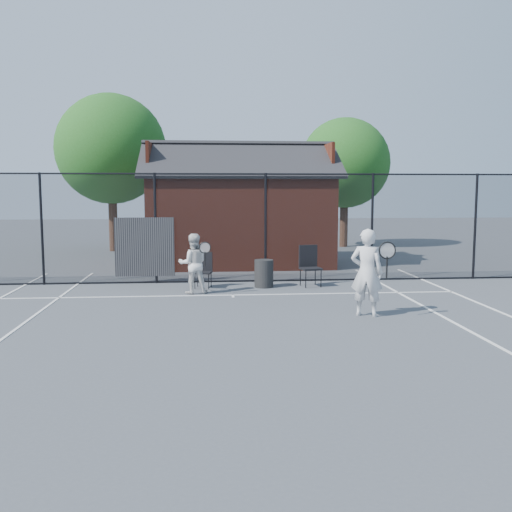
{
  "coord_description": "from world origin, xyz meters",
  "views": [
    {
      "loc": [
        -0.59,
        -10.6,
        2.54
      ],
      "look_at": [
        0.46,
        1.75,
        1.1
      ],
      "focal_mm": 40.0,
      "sensor_mm": 36.0,
      "label": 1
    }
  ],
  "objects": [
    {
      "name": "chair_left",
      "position": [
        -0.72,
        4.1,
        0.45
      ],
      "size": [
        0.51,
        0.52,
        0.9
      ],
      "primitive_type": "cube",
      "rotation": [
        0.0,
        0.0,
        -0.18
      ],
      "color": "black",
      "rests_on": "ground"
    },
    {
      "name": "tree_right",
      "position": [
        5.5,
        14.5,
        3.71
      ],
      "size": [
        3.97,
        3.97,
        5.7
      ],
      "color": "#342215",
      "rests_on": "ground"
    },
    {
      "name": "player_front",
      "position": [
        2.59,
        0.51,
        0.89
      ],
      "size": [
        0.85,
        0.69,
        1.77
      ],
      "color": "silver",
      "rests_on": "ground"
    },
    {
      "name": "fence",
      "position": [
        -0.3,
        5.0,
        1.45
      ],
      "size": [
        22.04,
        3.0,
        3.0
      ],
      "color": "black",
      "rests_on": "ground"
    },
    {
      "name": "clubhouse",
      "position": [
        0.5,
        9.0,
        1.61
      ],
      "size": [
        6.5,
        4.36,
        4.19
      ],
      "color": "maroon",
      "rests_on": "ground"
    },
    {
      "name": "ground",
      "position": [
        0.0,
        0.0,
        0.0
      ],
      "size": [
        80.0,
        80.0,
        0.0
      ],
      "primitive_type": "plane",
      "color": "#43474C",
      "rests_on": "ground"
    },
    {
      "name": "waste_bin",
      "position": [
        0.87,
        4.1,
        0.36
      ],
      "size": [
        0.52,
        0.52,
        0.72
      ],
      "primitive_type": "cylinder",
      "rotation": [
        0.0,
        0.0,
        0.05
      ],
      "color": "black",
      "rests_on": "ground"
    },
    {
      "name": "court_lines",
      "position": [
        0.0,
        -1.32,
        0.01
      ],
      "size": [
        11.02,
        18.0,
        0.01
      ],
      "color": "silver",
      "rests_on": "ground"
    },
    {
      "name": "player_back",
      "position": [
        -0.96,
        3.34,
        0.74
      ],
      "size": [
        0.83,
        0.65,
        1.48
      ],
      "color": "silver",
      "rests_on": "ground"
    },
    {
      "name": "tree_left",
      "position": [
        -4.5,
        13.5,
        4.19
      ],
      "size": [
        4.48,
        4.48,
        6.44
      ],
      "color": "#342215",
      "rests_on": "ground"
    },
    {
      "name": "chair_right",
      "position": [
        2.11,
        4.1,
        0.53
      ],
      "size": [
        0.59,
        0.61,
        1.06
      ],
      "primitive_type": "cube",
      "rotation": [
        0.0,
        0.0,
        0.18
      ],
      "color": "black",
      "rests_on": "ground"
    }
  ]
}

